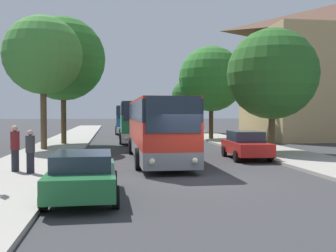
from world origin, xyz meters
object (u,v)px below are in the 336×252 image
object	(u,v)px
bus_front	(157,128)
tree_left_near	(43,55)
bus_rear	(127,119)
parked_car_right_far	(186,132)
parked_car_right_near	(246,145)
pedestrian_waiting_near	(30,151)
tree_right_far	(272,74)
parked_car_left_curb	(83,174)
pedestrian_waiting_far	(15,148)
tree_right_mid	(190,97)
tree_left_far	(63,59)
tree_right_near	(211,79)
bus_middle	(135,121)

from	to	relation	value
bus_front	tree_left_near	bearing A→B (deg)	138.88
bus_rear	parked_car_right_far	distance (m)	13.82
parked_car_right_near	pedestrian_waiting_near	size ratio (longest dim) A/B	2.56
parked_car_right_near	parked_car_right_far	distance (m)	15.23
pedestrian_waiting_near	parked_car_right_far	bearing A→B (deg)	-6.09
bus_rear	pedestrian_waiting_near	bearing A→B (deg)	-97.52
bus_front	tree_right_far	xyz separation A→B (m)	(7.40, 2.23, 3.20)
bus_rear	parked_car_left_curb	bearing A→B (deg)	-92.89
pedestrian_waiting_far	tree_left_near	bearing A→B (deg)	43.58
bus_rear	tree_right_mid	world-z (taller)	tree_right_mid
pedestrian_waiting_far	tree_right_far	distance (m)	15.58
bus_rear	parked_car_left_curb	distance (m)	37.21
tree_right_mid	bus_rear	bearing A→B (deg)	-179.89
bus_rear	parked_car_left_curb	xyz separation A→B (m)	(-2.81, -37.09, -1.05)
bus_front	tree_left_far	world-z (taller)	tree_left_far
parked_car_right_far	tree_right_near	bearing A→B (deg)	171.60
pedestrian_waiting_far	tree_left_far	xyz separation A→B (m)	(0.23, 14.68, 5.61)
pedestrian_waiting_near	bus_rear	bearing A→B (deg)	11.83
tree_right_near	tree_right_mid	distance (m)	13.43
tree_left_near	bus_middle	bearing A→B (deg)	52.19
bus_front	bus_middle	size ratio (longest dim) A/B	0.95
bus_front	tree_left_near	world-z (taller)	tree_left_near
parked_car_right_far	tree_right_mid	size ratio (longest dim) A/B	0.70
parked_car_right_far	bus_rear	bearing A→B (deg)	-66.26
parked_car_left_curb	tree_right_far	world-z (taller)	tree_right_far
tree_right_near	pedestrian_waiting_far	bearing A→B (deg)	-124.91
parked_car_left_curb	tree_left_far	distance (m)	20.73
parked_car_left_curb	tree_right_far	size ratio (longest dim) A/B	0.59
bus_front	tree_right_far	distance (m)	8.37
bus_front	bus_rear	world-z (taller)	bus_rear
pedestrian_waiting_near	tree_left_near	xyz separation A→B (m)	(-1.23, 10.66, 5.30)
bus_middle	tree_right_mid	size ratio (longest dim) A/B	1.81
tree_left_near	tree_right_far	world-z (taller)	tree_left_near
bus_middle	parked_car_right_near	distance (m)	15.40
bus_front	pedestrian_waiting_far	size ratio (longest dim) A/B	6.08
tree_left_far	bus_rear	bearing A→B (deg)	72.06
pedestrian_waiting_near	tree_right_far	xyz separation A→B (m)	(13.01, 6.89, 3.91)
pedestrian_waiting_far	tree_right_far	xyz separation A→B (m)	(13.73, 6.30, 3.82)
bus_front	tree_right_far	size ratio (longest dim) A/B	1.52
pedestrian_waiting_near	tree_left_far	distance (m)	16.31
tree_right_far	tree_left_far	bearing A→B (deg)	148.16
bus_front	tree_right_near	distance (m)	16.66
bus_rear	pedestrian_waiting_near	world-z (taller)	bus_rear
parked_car_right_far	tree_left_far	xyz separation A→B (m)	(-10.54, -4.56, 6.01)
pedestrian_waiting_far	pedestrian_waiting_near	bearing A→B (deg)	-89.20
bus_rear	tree_right_mid	distance (m)	8.34
pedestrian_waiting_near	tree_right_mid	distance (m)	35.40
parked_car_right_far	tree_left_near	distance (m)	15.59
parked_car_left_curb	tree_left_near	bearing A→B (deg)	102.80
parked_car_left_curb	tree_right_far	bearing A→B (deg)	45.98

